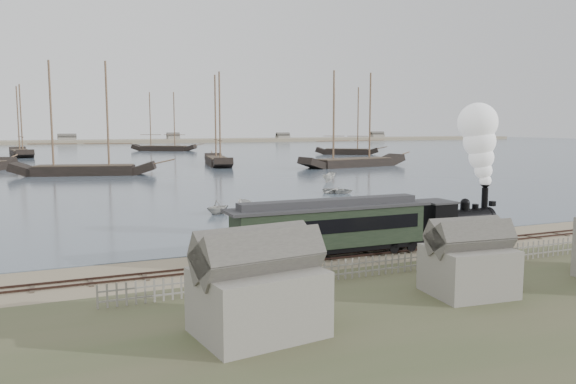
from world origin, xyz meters
name	(u,v)px	position (x,y,z in m)	size (l,w,h in m)	color
ground	(328,251)	(0.00, 0.00, 0.00)	(600.00, 600.00, 0.00)	gray
harbor_water	(105,150)	(0.00, 170.00, 0.03)	(600.00, 336.00, 0.06)	#424F5E
rail_track	(342,256)	(0.00, -2.00, 0.04)	(120.00, 1.80, 0.16)	#33211C
picket_fence_west	(281,287)	(-6.50, -7.00, 0.00)	(19.00, 0.10, 1.20)	gray
picket_fence_east	(546,257)	(12.50, -7.50, 0.00)	(15.00, 0.10, 1.20)	gray
shed_left	(258,334)	(-10.00, -13.00, 0.00)	(5.00, 4.00, 4.10)	gray
shed_mid	(467,294)	(2.00, -12.00, 0.00)	(4.00, 3.50, 3.60)	gray
far_spit	(90,144)	(0.00, 250.00, 0.00)	(500.00, 20.00, 1.80)	tan
locomotive	(477,182)	(11.27, -2.00, 4.63)	(8.08, 3.02, 10.07)	black
passenger_coach	(330,226)	(-0.95, -2.00, 2.17)	(14.13, 2.73, 3.43)	black
beached_dinghy	(276,250)	(-3.87, 0.21, 0.36)	(3.48, 2.49, 0.72)	beige
rowboat_1	(218,207)	(-2.76, 18.54, 0.78)	(2.72, 2.35, 1.43)	beige
rowboat_2	(247,207)	(-0.08, 17.49, 0.74)	(3.53, 1.33, 1.36)	beige
rowboat_3	(338,190)	(16.17, 28.91, 0.46)	(3.88, 2.77, 0.80)	beige
rowboat_4	(383,205)	(12.57, 12.71, 0.82)	(2.90, 2.50, 1.53)	beige
rowboat_5	(329,177)	(21.73, 42.26, 0.77)	(3.68, 1.38, 1.42)	beige
schooner_2	(82,118)	(-12.29, 70.09, 10.06)	(24.34, 5.62, 20.00)	black
schooner_3	(217,119)	(16.09, 84.48, 10.06)	(20.36, 4.70, 20.00)	black
schooner_4	(354,119)	(41.43, 69.34, 10.06)	(25.45, 5.87, 20.00)	black
schooner_5	(347,121)	(63.87, 112.75, 10.06)	(18.45, 4.26, 20.00)	black
schooner_7	(19,121)	(-25.22, 140.91, 10.06)	(23.43, 5.41, 20.00)	black
schooner_8	(163,121)	(18.15, 158.04, 10.06)	(21.87, 5.05, 20.00)	black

